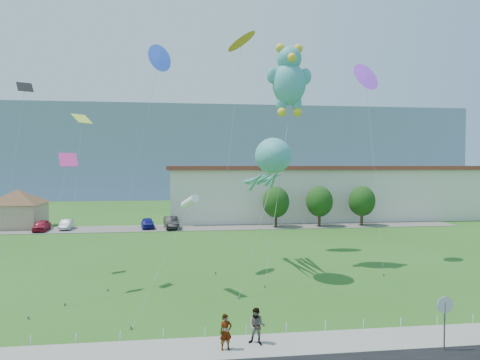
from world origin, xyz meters
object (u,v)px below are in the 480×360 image
(octopus_kite, at_px, (270,165))
(pedestrian_left, at_px, (226,332))
(pedestrian_right, at_px, (257,326))
(parked_car_silver, at_px, (66,224))
(parked_car_black, at_px, (171,223))
(pavilion, at_px, (18,205))
(stop_sign, at_px, (445,310))
(parked_car_red, at_px, (42,226))
(warehouse, at_px, (360,191))
(parked_car_blue, at_px, (148,223))
(teddy_bear_kite, at_px, (289,78))

(octopus_kite, bearing_deg, pedestrian_left, -109.48)
(pedestrian_right, distance_m, parked_car_silver, 42.29)
(parked_car_black, xyz_separation_m, octopus_kite, (8.17, -24.57, 7.48))
(pavilion, height_order, stop_sign, pavilion)
(pavilion, relative_size, parked_car_silver, 2.48)
(pedestrian_right, xyz_separation_m, parked_car_red, (-21.13, 36.91, -0.19))
(parked_car_red, bearing_deg, warehouse, 7.96)
(parked_car_red, relative_size, parked_car_silver, 1.06)
(warehouse, relative_size, parked_car_silver, 16.42)
(parked_car_red, height_order, parked_car_silver, parked_car_red)
(pedestrian_right, bearing_deg, warehouse, 85.59)
(stop_sign, bearing_deg, octopus_kite, 110.14)
(pedestrian_left, relative_size, parked_car_black, 0.34)
(pedestrian_left, relative_size, parked_car_blue, 0.40)
(warehouse, relative_size, parked_car_red, 15.43)
(parked_car_red, xyz_separation_m, parked_car_black, (16.03, 0.08, 0.10))
(parked_car_red, height_order, teddy_bear_kite, teddy_bear_kite)
(pavilion, xyz_separation_m, teddy_bear_kite, (30.53, -25.26, 12.39))
(parked_car_red, bearing_deg, parked_car_black, -3.70)
(parked_car_blue, height_order, teddy_bear_kite, teddy_bear_kite)
(stop_sign, xyz_separation_m, pedestrian_right, (-8.21, 1.59, -0.94))
(warehouse, height_order, parked_car_red, warehouse)
(parked_car_black, bearing_deg, stop_sign, -79.07)
(pedestrian_left, xyz_separation_m, octopus_kite, (4.54, 12.83, 7.42))
(pavilion, bearing_deg, parked_car_silver, -20.53)
(warehouse, height_order, parked_car_silver, warehouse)
(parked_car_red, xyz_separation_m, parked_car_blue, (12.97, 0.71, 0.00))
(parked_car_blue, bearing_deg, parked_car_silver, 169.79)
(pedestrian_right, height_order, teddy_bear_kite, teddy_bear_kite)
(pedestrian_left, height_order, pedestrian_right, pedestrian_right)
(stop_sign, xyz_separation_m, parked_car_blue, (-16.37, 39.22, -1.13))
(stop_sign, relative_size, teddy_bear_kite, 0.14)
(stop_sign, height_order, octopus_kite, octopus_kite)
(warehouse, distance_m, stop_sign, 51.00)
(pedestrian_right, height_order, parked_car_blue, pedestrian_right)
(teddy_bear_kite, bearing_deg, pavilion, 140.40)
(pedestrian_left, height_order, parked_car_blue, pedestrian_left)
(parked_car_red, distance_m, parked_car_silver, 2.91)
(parked_car_red, distance_m, parked_car_blue, 12.99)
(warehouse, height_order, parked_car_black, warehouse)
(parked_car_silver, relative_size, octopus_kite, 0.35)
(warehouse, relative_size, pedestrian_right, 36.89)
(pedestrian_left, distance_m, parked_car_red, 42.19)
(pedestrian_left, height_order, teddy_bear_kite, teddy_bear_kite)
(pedestrian_left, xyz_separation_m, parked_car_blue, (-6.69, 38.04, -0.16))
(stop_sign, relative_size, parked_car_blue, 0.63)
(stop_sign, xyz_separation_m, parked_car_black, (-13.31, 38.58, -1.04))
(warehouse, distance_m, parked_car_blue, 34.24)
(pavilion, relative_size, octopus_kite, 0.88)
(parked_car_blue, bearing_deg, parked_car_red, 175.31)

